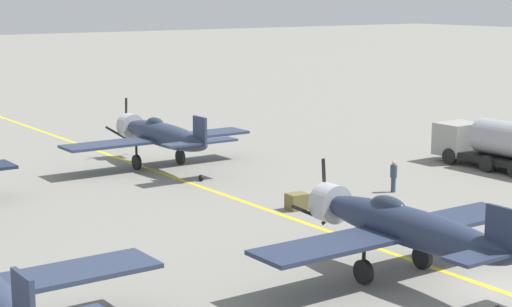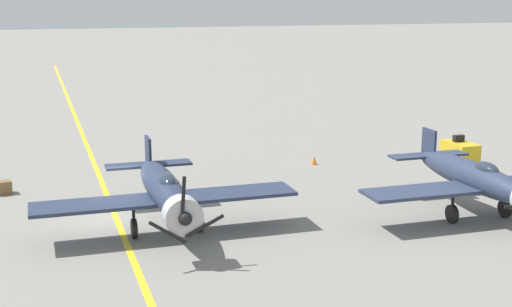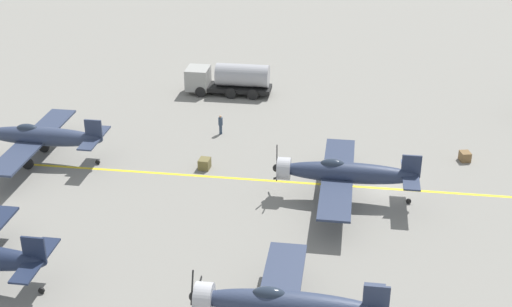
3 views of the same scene
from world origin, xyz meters
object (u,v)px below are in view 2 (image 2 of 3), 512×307
object	(u,v)px
tow_tractor	(460,151)
traffic_cone	(314,160)
airplane_mid_left	(477,178)
supply_crate_mid_lane	(3,188)
airplane_mid_center	(165,191)

from	to	relation	value
tow_tractor	traffic_cone	xyz separation A→B (m)	(9.26, -2.39, -0.52)
airplane_mid_left	traffic_cone	size ratio (longest dim) A/B	21.82
supply_crate_mid_lane	tow_tractor	bearing A→B (deg)	177.73
airplane_mid_left	traffic_cone	xyz separation A→B (m)	(3.29, -12.82, -1.74)
airplane_mid_left	supply_crate_mid_lane	size ratio (longest dim) A/B	13.69
airplane_mid_center	tow_tractor	bearing A→B (deg)	-155.12
tow_tractor	supply_crate_mid_lane	distance (m)	28.31
airplane_mid_center	traffic_cone	bearing A→B (deg)	-134.29
airplane_mid_left	airplane_mid_center	distance (m)	15.12
airplane_mid_left	airplane_mid_center	bearing A→B (deg)	-22.44
supply_crate_mid_lane	traffic_cone	bearing A→B (deg)	-176.16
airplane_mid_center	supply_crate_mid_lane	distance (m)	11.86
airplane_mid_center	supply_crate_mid_lane	xyz separation A→B (m)	(7.39, -9.13, -1.65)
airplane_mid_center	supply_crate_mid_lane	size ratio (longest dim) A/B	13.69
traffic_cone	airplane_mid_center	bearing A→B (deg)	41.81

